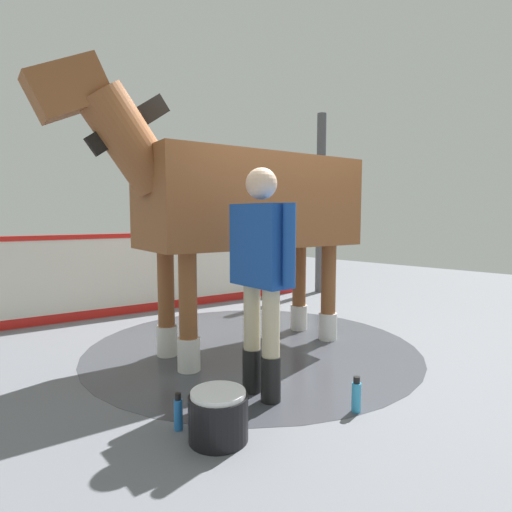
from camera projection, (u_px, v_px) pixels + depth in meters
The scene contains 9 objects.
ground_plane at pixel (265, 348), 4.40m from camera, with size 16.00×16.00×0.02m, color slate.
wet_patch at pixel (252, 347), 4.41m from camera, with size 3.41×3.41×0.00m, color #42444C.
barrier_wall at pixel (168, 273), 6.20m from camera, with size 0.98×4.62×1.13m.
roof_post_far at pixel (321, 204), 7.47m from camera, with size 0.16×0.16×3.15m, color #4C4C51.
horse at pixel (242, 204), 4.20m from camera, with size 1.31×3.56×2.63m.
handler at pixel (261, 266), 3.11m from camera, with size 0.68×0.28×1.72m.
wash_bucket at pixel (218, 416), 2.57m from camera, with size 0.37×0.37×0.31m.
bottle_shampoo at pixel (356, 396), 2.94m from camera, with size 0.07×0.07×0.25m.
bottle_spray at pixel (178, 413), 2.70m from camera, with size 0.06×0.06×0.24m.
Camera 1 is at (-2.95, 3.11, 1.37)m, focal length 29.50 mm.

